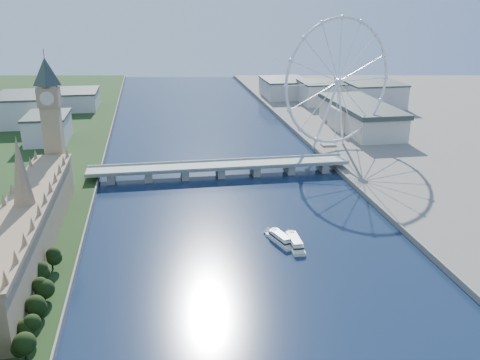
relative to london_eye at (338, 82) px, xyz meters
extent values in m
cube|color=tan|center=(-247.98, -185.08, -50.52)|extent=(24.00, 200.00, 28.00)
cone|color=#937A59|center=(-247.98, -185.08, -14.52)|extent=(12.00, 12.00, 40.00)
cube|color=tan|center=(-247.98, -77.08, -24.52)|extent=(13.00, 13.00, 80.00)
cube|color=#937A59|center=(-247.98, -77.08, 7.48)|extent=(15.00, 15.00, 14.00)
pyramid|color=#2D3833|center=(-247.98, -77.08, 35.48)|extent=(20.02, 20.02, 20.00)
cube|color=gray|center=(-119.98, -55.08, -59.02)|extent=(220.00, 22.00, 2.00)
cube|color=gray|center=(-209.98, -55.08, -63.77)|extent=(6.00, 20.00, 7.50)
cube|color=gray|center=(-179.98, -55.08, -63.77)|extent=(6.00, 20.00, 7.50)
cube|color=gray|center=(-149.98, -55.08, -63.77)|extent=(6.00, 20.00, 7.50)
cube|color=gray|center=(-119.98, -55.08, -63.77)|extent=(6.00, 20.00, 7.50)
cube|color=gray|center=(-89.98, -55.08, -63.77)|extent=(6.00, 20.00, 7.50)
cube|color=gray|center=(-59.98, -55.08, -63.77)|extent=(6.00, 20.00, 7.50)
cube|color=gray|center=(-29.98, -55.08, -63.77)|extent=(6.00, 20.00, 7.50)
torus|color=silver|center=(0.02, -0.08, 0.48)|extent=(113.60, 39.12, 118.60)
cylinder|color=silver|center=(0.02, -0.08, 0.48)|extent=(7.25, 6.61, 6.00)
cube|color=gray|center=(-2.98, 9.92, -63.52)|extent=(14.00, 10.00, 2.00)
cube|color=beige|center=(-279.98, 74.92, -51.52)|extent=(40.00, 60.00, 26.00)
cube|color=beige|center=(-319.98, 164.92, -48.52)|extent=(60.00, 80.00, 32.00)
cube|color=beige|center=(-269.98, 244.92, -53.52)|extent=(50.00, 70.00, 22.00)
cube|color=beige|center=(60.02, 224.92, -50.52)|extent=(60.00, 60.00, 28.00)
cube|color=beige|center=(120.02, 204.92, -49.52)|extent=(70.00, 90.00, 30.00)
cube|color=beige|center=(20.02, 284.92, -52.52)|extent=(60.00, 80.00, 24.00)
camera|label=1|loc=(-174.26, -481.93, 77.11)|focal=40.00mm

